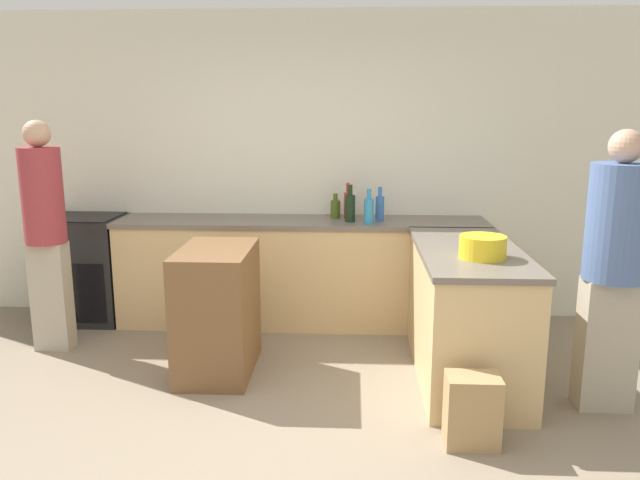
# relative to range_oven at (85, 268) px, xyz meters

# --- Properties ---
(ground_plane) EXTENTS (14.00, 14.00, 0.00)m
(ground_plane) POSITION_rel_range_oven_xyz_m (1.94, -2.14, -0.47)
(ground_plane) COLOR gray
(wall_back) EXTENTS (8.00, 0.06, 2.70)m
(wall_back) POSITION_rel_range_oven_xyz_m (1.94, 0.32, 0.88)
(wall_back) COLOR silver
(wall_back) RESTS_ON ground_plane
(counter_back) EXTENTS (3.18, 0.61, 0.93)m
(counter_back) POSITION_rel_range_oven_xyz_m (1.94, 0.00, -0.00)
(counter_back) COLOR #D6B27A
(counter_back) RESTS_ON ground_plane
(counter_peninsula) EXTENTS (0.69, 1.56, 0.93)m
(counter_peninsula) POSITION_rel_range_oven_xyz_m (3.18, -1.05, -0.00)
(counter_peninsula) COLOR #D6B27A
(counter_peninsula) RESTS_ON ground_plane
(range_oven) EXTENTS (0.68, 0.59, 0.94)m
(range_oven) POSITION_rel_range_oven_xyz_m (0.00, 0.00, 0.00)
(range_oven) COLOR black
(range_oven) RESTS_ON ground_plane
(island_table) EXTENTS (0.50, 0.80, 0.91)m
(island_table) POSITION_rel_range_oven_xyz_m (1.42, -1.06, -0.01)
(island_table) COLOR brown
(island_table) RESTS_ON ground_plane
(mixing_bowl) EXTENTS (0.30, 0.30, 0.14)m
(mixing_bowl) POSITION_rel_range_oven_xyz_m (3.21, -1.34, 0.53)
(mixing_bowl) COLOR yellow
(mixing_bowl) RESTS_ON counter_peninsula
(wine_bottle_dark) EXTENTS (0.09, 0.09, 0.31)m
(wine_bottle_dark) POSITION_rel_range_oven_xyz_m (2.36, -0.07, 0.58)
(wine_bottle_dark) COLOR black
(wine_bottle_dark) RESTS_ON counter_back
(olive_oil_bottle) EXTENTS (0.09, 0.09, 0.21)m
(olive_oil_bottle) POSITION_rel_range_oven_xyz_m (2.23, 0.11, 0.54)
(olive_oil_bottle) COLOR #475B1E
(olive_oil_bottle) RESTS_ON counter_back
(hot_sauce_bottle) EXTENTS (0.07, 0.07, 0.31)m
(hot_sauce_bottle) POSITION_rel_range_oven_xyz_m (2.34, 0.09, 0.58)
(hot_sauce_bottle) COLOR red
(hot_sauce_bottle) RESTS_ON counter_back
(water_bottle_blue) EXTENTS (0.07, 0.07, 0.29)m
(water_bottle_blue) POSITION_rel_range_oven_xyz_m (2.61, -0.01, 0.57)
(water_bottle_blue) COLOR #386BB7
(water_bottle_blue) RESTS_ON counter_back
(dish_soap_bottle) EXTENTS (0.08, 0.08, 0.29)m
(dish_soap_bottle) POSITION_rel_range_oven_xyz_m (2.51, -0.17, 0.58)
(dish_soap_bottle) COLOR #338CBF
(dish_soap_bottle) RESTS_ON counter_back
(person_by_range) EXTENTS (0.31, 0.31, 1.78)m
(person_by_range) POSITION_rel_range_oven_xyz_m (0.03, -0.71, 0.51)
(person_by_range) COLOR #ADA38E
(person_by_range) RESTS_ON ground_plane
(person_at_peninsula) EXTENTS (0.37, 0.37, 1.75)m
(person_at_peninsula) POSITION_rel_range_oven_xyz_m (3.97, -1.50, 0.48)
(person_at_peninsula) COLOR #ADA38E
(person_at_peninsula) RESTS_ON ground_plane
(paper_bag) EXTENTS (0.30, 0.21, 0.41)m
(paper_bag) POSITION_rel_range_oven_xyz_m (3.06, -2.01, -0.26)
(paper_bag) COLOR #A88456
(paper_bag) RESTS_ON ground_plane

